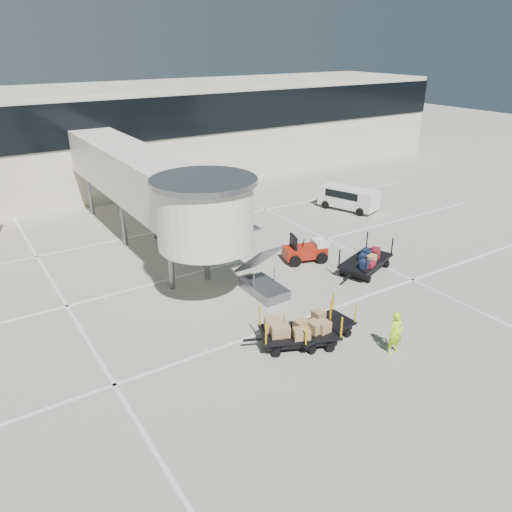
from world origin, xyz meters
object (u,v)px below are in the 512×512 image
object	(u,v)px
box_cart_near	(320,327)
box_cart_far	(297,333)
baggage_tug	(306,251)
suitcase_cart	(365,261)
minivan	(347,197)
ground_worker	(396,333)

from	to	relation	value
box_cart_near	box_cart_far	xyz separation A→B (m)	(-1.09, 0.14, 0.01)
box_cart_near	baggage_tug	bearing A→B (deg)	51.60
box_cart_near	box_cart_far	distance (m)	1.09
baggage_tug	suitcase_cart	distance (m)	3.41
box_cart_far	minivan	size ratio (longest dim) A/B	0.86
box_cart_far	minivan	distance (m)	18.67
box_cart_far	ground_worker	bearing A→B (deg)	-18.16
ground_worker	suitcase_cart	bearing A→B (deg)	62.45
ground_worker	minivan	size ratio (longest dim) A/B	0.40
minivan	suitcase_cart	bearing A→B (deg)	-146.68
suitcase_cart	box_cart_far	distance (m)	8.32
suitcase_cart	ground_worker	size ratio (longest dim) A/B	2.30
box_cart_near	box_cart_far	bearing A→B (deg)	168.27
box_cart_far	minivan	bearing A→B (deg)	65.02
baggage_tug	box_cart_near	distance (m)	8.10
box_cart_far	baggage_tug	bearing A→B (deg)	73.12
minivan	baggage_tug	bearing A→B (deg)	-164.97
suitcase_cart	minivan	world-z (taller)	suitcase_cart
box_cart_far	minivan	world-z (taller)	minivan
baggage_tug	box_cart_far	size ratio (longest dim) A/B	0.68
box_cart_far	box_cart_near	bearing A→B (deg)	16.29
baggage_tug	box_cart_near	size ratio (longest dim) A/B	0.73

